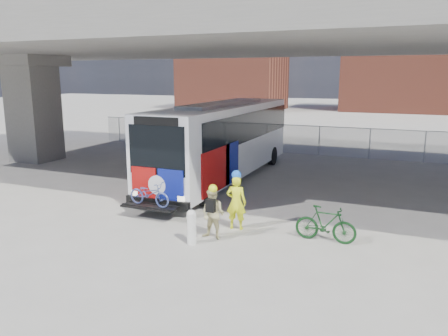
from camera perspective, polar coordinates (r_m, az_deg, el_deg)
The scene contains 9 objects.
ground at distance 16.93m, azimuth 1.08°, elevation -4.82°, with size 160.00×160.00×0.00m, color #9E9991.
bus at distance 20.76m, azimuth -0.01°, elevation 4.28°, with size 2.67×12.90×3.69m.
overpass at distance 20.04m, azimuth 5.62°, elevation 16.66°, with size 40.00×16.00×7.95m.
chainlink_fence at distance 27.92m, azimuth 10.35°, elevation 4.66°, with size 30.00×0.06×30.00m.
brick_buildings at distance 63.45m, azimuth 19.05°, elevation 11.85°, with size 54.00×22.00×12.00m.
bollard at distance 12.98m, azimuth -4.26°, elevation -7.53°, with size 0.28×0.28×1.06m.
cyclist_hivis at distance 14.10m, azimuth 1.61°, elevation -4.32°, with size 0.70×0.51×1.95m.
cyclist_tan at distance 13.28m, azimuth -1.45°, elevation -5.94°, with size 0.80×0.64×1.72m.
bike_parked at distance 13.49m, azimuth 13.12°, elevation -7.14°, with size 0.52×1.83×1.10m, color #113816.
Camera 1 is at (6.03, -15.04, 4.91)m, focal length 35.00 mm.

